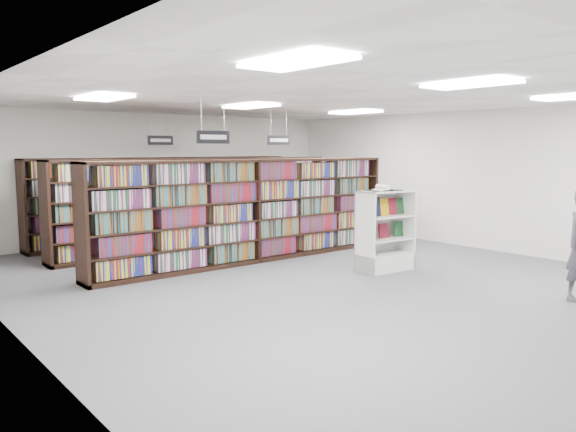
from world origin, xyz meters
TOP-DOWN VIEW (x-y plane):
  - floor at (0.00, 0.00)m, footprint 12.00×12.00m
  - ceiling at (0.00, 0.00)m, footprint 10.00×12.00m
  - wall_back at (0.00, 6.00)m, footprint 10.00×0.10m
  - wall_left at (-5.00, 0.00)m, footprint 0.10×12.00m
  - wall_right at (5.00, 0.00)m, footprint 0.10×12.00m
  - bookshelf_row_near at (0.00, 2.00)m, footprint 7.00×0.60m
  - bookshelf_row_mid at (0.00, 4.00)m, footprint 7.00×0.60m
  - bookshelf_row_far at (0.00, 5.70)m, footprint 7.00×0.60m
  - aisle_sign_left at (-1.50, 1.00)m, footprint 0.65×0.02m
  - aisle_sign_right at (1.50, 3.00)m, footprint 0.65×0.02m
  - aisle_sign_center at (-0.50, 5.00)m, footprint 0.65×0.02m
  - troffer_front_left at (-3.00, -3.00)m, footprint 0.60×1.20m
  - troffer_front_center at (0.00, -3.00)m, footprint 0.60×1.20m
  - troffer_front_right at (3.00, -3.00)m, footprint 0.60×1.20m
  - troffer_back_left at (-3.00, 2.00)m, footprint 0.60×1.20m
  - troffer_back_center at (0.00, 2.00)m, footprint 0.60×1.20m
  - troffer_back_right at (3.00, 2.00)m, footprint 0.60×1.20m
  - endcap_display at (1.48, -0.28)m, footprint 1.13×0.63m
  - open_book at (1.39, -0.31)m, footprint 0.70×0.48m

SIDE VIEW (x-z plane):
  - floor at x=0.00m, z-range 0.00..0.00m
  - endcap_display at x=1.48m, z-range -0.26..1.27m
  - bookshelf_row_near at x=0.00m, z-range 0.00..2.10m
  - bookshelf_row_mid at x=0.00m, z-range 0.00..2.10m
  - bookshelf_row_far at x=0.00m, z-range 0.00..2.10m
  - open_book at x=1.39m, z-range 1.50..1.63m
  - wall_back at x=0.00m, z-range 0.00..3.20m
  - wall_left at x=-5.00m, z-range 0.00..3.20m
  - wall_right at x=5.00m, z-range 0.00..3.20m
  - aisle_sign_left at x=-1.50m, z-range 2.13..2.93m
  - aisle_sign_right at x=1.50m, z-range 2.13..2.93m
  - aisle_sign_center at x=-0.50m, z-range 2.13..2.93m
  - troffer_front_left at x=-3.00m, z-range 3.14..3.18m
  - troffer_front_center at x=0.00m, z-range 3.14..3.18m
  - troffer_front_right at x=3.00m, z-range 3.14..3.18m
  - troffer_back_left at x=-3.00m, z-range 3.14..3.18m
  - troffer_back_center at x=0.00m, z-range 3.14..3.18m
  - troffer_back_right at x=3.00m, z-range 3.14..3.18m
  - ceiling at x=0.00m, z-range 3.15..3.25m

